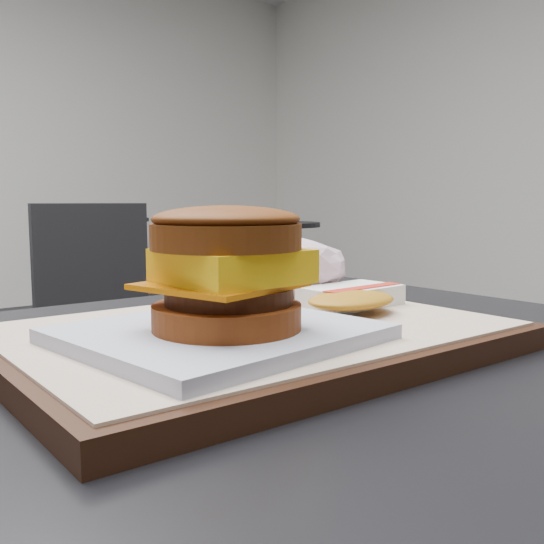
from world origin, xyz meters
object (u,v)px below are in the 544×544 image
(serving_tray, at_px, (254,337))
(neighbor_chair, at_px, (58,316))
(crumpled_wrapper, at_px, (286,268))
(breakfast_sandwich, at_px, (225,285))
(hash_brown, at_px, (351,298))

(serving_tray, height_order, neighbor_chair, neighbor_chair)
(crumpled_wrapper, bearing_deg, serving_tray, -139.66)
(breakfast_sandwich, xyz_separation_m, neighbor_chair, (0.43, 1.65, -0.32))
(hash_brown, bearing_deg, crumpled_wrapper, 90.79)
(breakfast_sandwich, relative_size, neighbor_chair, 0.24)
(hash_brown, xyz_separation_m, crumpled_wrapper, (-0.00, 0.09, 0.02))
(crumpled_wrapper, relative_size, neighbor_chair, 0.15)
(breakfast_sandwich, distance_m, crumpled_wrapper, 0.20)
(breakfast_sandwich, bearing_deg, neighbor_chair, 75.38)
(serving_tray, xyz_separation_m, neighbor_chair, (0.38, 1.61, -0.27))
(hash_brown, bearing_deg, neighbor_chair, 80.45)
(hash_brown, height_order, crumpled_wrapper, crumpled_wrapper)
(hash_brown, distance_m, neighbor_chair, 1.66)
(serving_tray, relative_size, crumpled_wrapper, 2.84)
(hash_brown, bearing_deg, breakfast_sandwich, -166.42)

